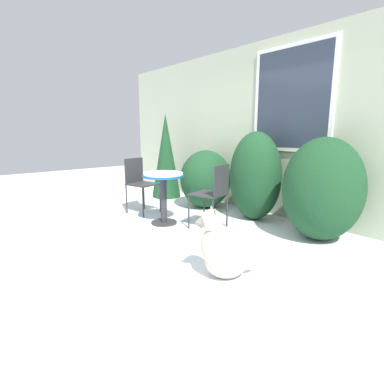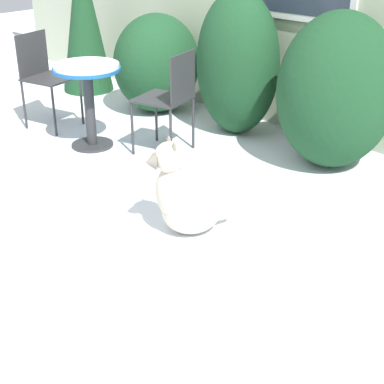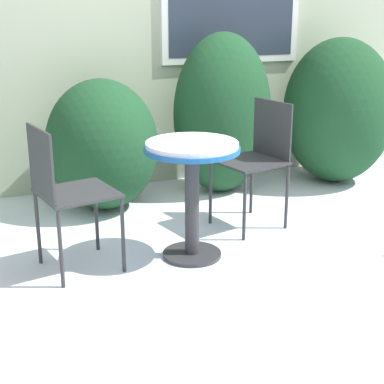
{
  "view_description": "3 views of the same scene",
  "coord_description": "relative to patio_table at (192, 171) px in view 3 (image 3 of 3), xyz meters",
  "views": [
    {
      "loc": [
        3.11,
        -2.04,
        1.38
      ],
      "look_at": [
        0.0,
        0.6,
        0.55
      ],
      "focal_mm": 28.0,
      "sensor_mm": 36.0,
      "label": 1
    },
    {
      "loc": [
        3.74,
        -2.65,
        2.04
      ],
      "look_at": [
        1.28,
        -0.05,
        0.3
      ],
      "focal_mm": 55.0,
      "sensor_mm": 36.0,
      "label": 2
    },
    {
      "loc": [
        -1.75,
        -2.9,
        1.64
      ],
      "look_at": [
        -0.51,
        0.47,
        0.45
      ],
      "focal_mm": 55.0,
      "sensor_mm": 36.0,
      "label": 3
    }
  ],
  "objects": [
    {
      "name": "patio_chair_far_side",
      "position": [
        -0.8,
        0.07,
        -0.05
      ],
      "size": [
        0.52,
        0.52,
        0.93
      ],
      "rotation": [
        0.0,
        0.0,
        1.79
      ],
      "color": "#2D2D30",
      "rests_on": "ground_plane"
    },
    {
      "name": "patio_chair_near_table",
      "position": [
        0.66,
        0.39,
        -0.05
      ],
      "size": [
        0.53,
        0.53,
        0.93
      ],
      "rotation": [
        0.0,
        0.0,
        -1.32
      ],
      "color": "#2D2D30",
      "rests_on": "ground_plane"
    },
    {
      "name": "house_wall",
      "position": [
        0.54,
        1.73,
        0.85
      ],
      "size": [
        8.0,
        0.1,
        2.81
      ],
      "color": "#B2BC9E",
      "rests_on": "ground_plane"
    },
    {
      "name": "shrub_middle",
      "position": [
        0.73,
        1.23,
        0.1
      ],
      "size": [
        0.87,
        0.68,
        1.38
      ],
      "color": "#194223",
      "rests_on": "ground_plane"
    },
    {
      "name": "ground_plane",
      "position": [
        0.51,
        -0.47,
        -0.59
      ],
      "size": [
        16.0,
        16.0,
        0.0
      ],
      "primitive_type": "plane",
      "color": "silver"
    },
    {
      "name": "patio_table",
      "position": [
        0.0,
        0.0,
        0.0
      ],
      "size": [
        0.61,
        0.61,
        0.78
      ],
      "color": "#2D2D30",
      "rests_on": "ground_plane"
    },
    {
      "name": "shrub_right",
      "position": [
        1.85,
        1.17,
        0.07
      ],
      "size": [
        0.99,
        1.03,
        1.32
      ],
      "color": "#194223",
      "rests_on": "ground_plane"
    },
    {
      "name": "shrub_left",
      "position": [
        -0.33,
        1.17,
        -0.06
      ],
      "size": [
        0.89,
        0.96,
        1.05
      ],
      "color": "#194223",
      "rests_on": "ground_plane"
    }
  ]
}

